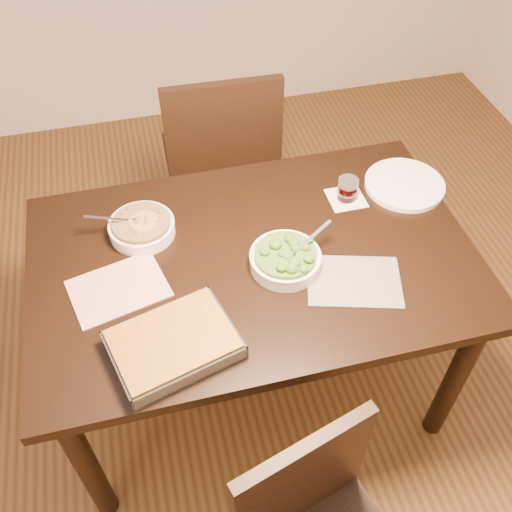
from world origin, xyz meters
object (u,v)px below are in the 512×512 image
at_px(dinner_plate, 404,185).
at_px(table, 253,275).
at_px(stew_bowl, 142,227).
at_px(chair_far, 221,158).
at_px(broccoli_bowl, 285,259).
at_px(wine_tumbler, 347,189).
at_px(baking_dish, 174,344).

bearing_deg(dinner_plate, table, -162.16).
distance_m(table, dinner_plate, 0.64).
relative_size(stew_bowl, chair_far, 0.24).
height_order(broccoli_bowl, wine_tumbler, broccoli_bowl).
height_order(stew_bowl, wine_tumbler, same).
bearing_deg(dinner_plate, stew_bowl, -179.58).
bearing_deg(baking_dish, dinner_plate, 13.20).
distance_m(dinner_plate, chair_far, 0.82).
relative_size(stew_bowl, baking_dish, 0.63).
distance_m(baking_dish, chair_far, 1.13).
relative_size(wine_tumbler, dinner_plate, 0.28).
relative_size(broccoli_bowl, dinner_plate, 0.87).
bearing_deg(broccoli_bowl, table, 143.83).
height_order(broccoli_bowl, chair_far, chair_far).
distance_m(stew_bowl, broccoli_bowl, 0.48).
height_order(table, broccoli_bowl, broccoli_bowl).
height_order(table, stew_bowl, stew_bowl).
bearing_deg(broccoli_bowl, stew_bowl, 148.85).
bearing_deg(baking_dish, stew_bowl, 78.88).
bearing_deg(table, chair_far, 86.56).
height_order(stew_bowl, baking_dish, stew_bowl).
xyz_separation_m(broccoli_bowl, dinner_plate, (0.51, 0.26, -0.02)).
height_order(broccoli_bowl, baking_dish, broccoli_bowl).
xyz_separation_m(wine_tumbler, chair_far, (-0.33, 0.58, -0.25)).
height_order(stew_bowl, chair_far, chair_far).
xyz_separation_m(broccoli_bowl, wine_tumbler, (0.29, 0.25, 0.01)).
xyz_separation_m(table, dinner_plate, (0.60, 0.19, 0.10)).
bearing_deg(broccoli_bowl, wine_tumbler, 40.20).
relative_size(table, wine_tumbler, 17.53).
height_order(table, baking_dish, baking_dish).
distance_m(table, baking_dish, 0.43).
bearing_deg(table, baking_dish, -135.56).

